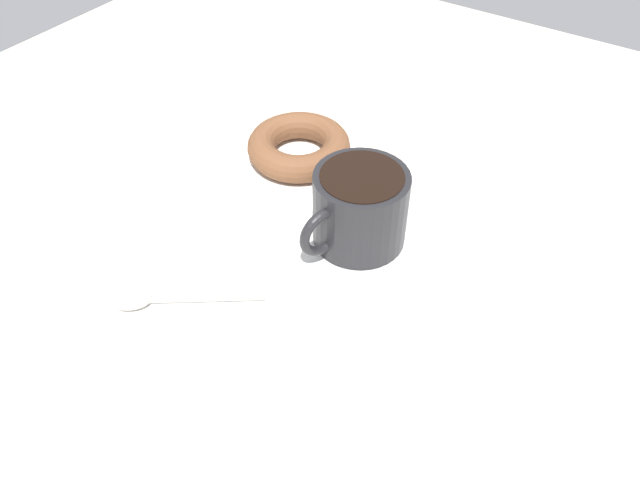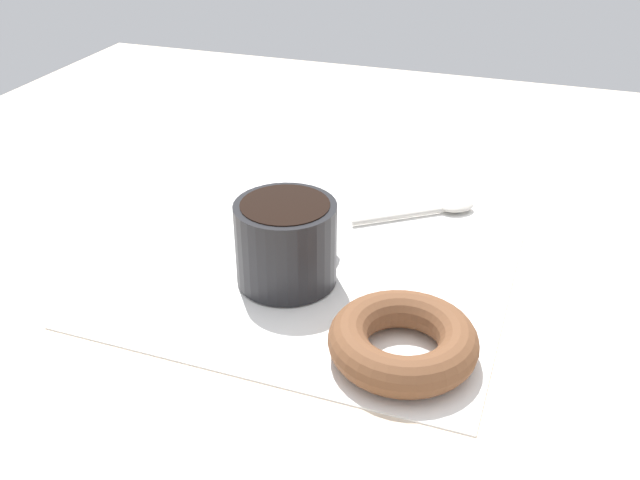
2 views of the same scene
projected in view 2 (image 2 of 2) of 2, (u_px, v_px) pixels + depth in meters
The scene contains 5 objects.
ground_plane at pixel (319, 261), 67.83cm from camera, with size 120.00×120.00×2.00cm, color beige.
napkin at pixel (320, 260), 65.74cm from camera, with size 34.34×34.34×0.30cm, color white.
coffee_cup at pixel (287, 240), 60.95cm from camera, with size 8.75×11.41×7.41cm.
donut at pixel (403, 341), 52.71cm from camera, with size 11.22×11.22×3.02cm, color brown.
spoon at pixel (440, 209), 73.42cm from camera, with size 11.68×9.00×0.90cm.
Camera 2 is at (18.57, -54.67, 34.65)cm, focal length 40.00 mm.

